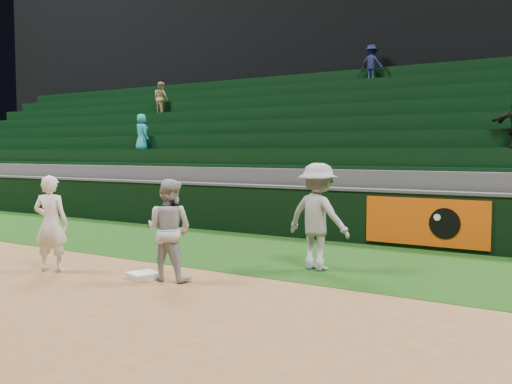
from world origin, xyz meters
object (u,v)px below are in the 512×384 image
baserunner (169,230)px  base_coach (318,216)px  first_baseman (51,223)px  first_base (144,276)px

baserunner → base_coach: (1.65, 2.03, 0.12)m
baserunner → first_baseman: bearing=4.6°
first_base → baserunner: (0.44, 0.14, 0.77)m
baserunner → first_base: bearing=7.9°
base_coach → first_baseman: bearing=41.9°
first_baseman → baserunner: first_baseman is taller
first_base → baserunner: size_ratio=0.27×
first_baseman → baserunner: (2.21, 0.56, -0.01)m
first_base → baserunner: baserunner is taller
first_base → base_coach: 3.14m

